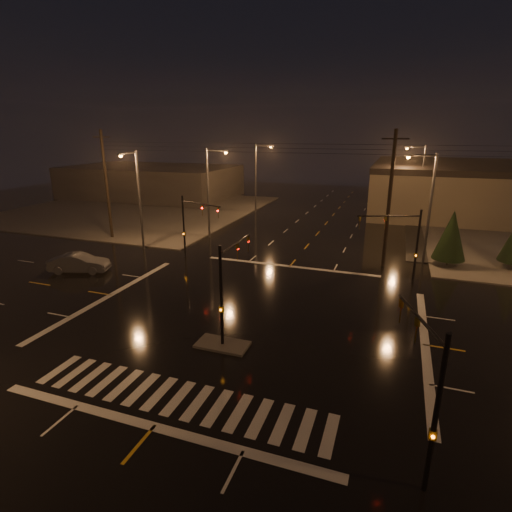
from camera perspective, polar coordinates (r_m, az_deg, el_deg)
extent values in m
plane|color=black|center=(26.85, -1.27, -8.66)|extent=(140.00, 140.00, 0.00)
cube|color=#4B4843|center=(66.25, -16.62, 6.48)|extent=(36.00, 36.00, 0.12)
cube|color=#4B4843|center=(23.56, -4.80, -12.49)|extent=(3.00, 1.60, 0.15)
cube|color=beige|center=(19.91, -11.04, -19.28)|extent=(15.00, 2.60, 0.01)
cube|color=beige|center=(18.61, -14.38, -22.55)|extent=(16.00, 0.50, 0.01)
cube|color=beige|center=(36.57, 4.85, -1.47)|extent=(16.00, 0.50, 0.01)
cube|color=#3A3633|center=(78.41, -14.66, 10.26)|extent=(30.00, 18.00, 5.60)
cylinder|color=black|center=(22.25, -4.99, -5.95)|extent=(0.18, 0.18, 6.00)
cylinder|color=black|center=(23.36, -2.88, 1.75)|extent=(0.12, 4.50, 0.12)
imported|color=#594707|center=(25.19, -1.13, 2.81)|extent=(0.16, 0.20, 1.00)
cube|color=#594707|center=(22.54, -4.95, -7.58)|extent=(0.25, 0.18, 0.35)
cylinder|color=black|center=(34.23, 22.00, 1.22)|extent=(0.18, 0.18, 6.00)
cylinder|color=black|center=(32.79, 18.43, 5.44)|extent=(4.74, 1.82, 0.12)
imported|color=#594707|center=(32.15, 14.61, 5.46)|extent=(0.24, 0.22, 1.00)
cube|color=#594707|center=(34.42, 21.87, 0.10)|extent=(0.25, 0.18, 0.35)
cylinder|color=black|center=(39.17, -10.28, 4.15)|extent=(0.18, 0.18, 6.00)
cylinder|color=black|center=(36.83, -7.94, 7.40)|extent=(4.74, 1.82, 0.12)
imported|color=#594707|center=(35.24, -5.43, 6.95)|extent=(0.24, 0.22, 1.00)
cube|color=#594707|center=(39.33, -10.22, 3.15)|extent=(0.25, 0.18, 0.35)
cylinder|color=black|center=(15.02, 24.27, -20.20)|extent=(0.18, 0.18, 6.00)
cylinder|color=black|center=(15.32, 22.41, -8.27)|extent=(1.48, 3.80, 0.12)
imported|color=#594707|center=(16.85, 20.11, -5.84)|extent=(0.22, 0.24, 1.00)
cube|color=#594707|center=(15.44, 23.93, -22.29)|extent=(0.25, 0.18, 0.35)
cylinder|color=#38383A|center=(45.76, -6.86, 8.74)|extent=(0.24, 0.24, 10.00)
cylinder|color=#38383A|center=(44.78, -5.66, 14.77)|extent=(2.40, 0.14, 0.14)
cube|color=#38383A|center=(44.32, -4.33, 14.71)|extent=(0.70, 0.30, 0.18)
sphere|color=orange|center=(44.33, -4.33, 14.54)|extent=(0.32, 0.32, 0.32)
cylinder|color=#38383A|center=(60.39, -0.05, 10.94)|extent=(0.24, 0.24, 10.00)
cylinder|color=#38383A|center=(59.65, 1.08, 15.48)|extent=(2.40, 0.14, 0.14)
cube|color=#38383A|center=(59.31, 2.12, 15.41)|extent=(0.70, 0.30, 0.18)
sphere|color=orange|center=(59.31, 2.12, 15.29)|extent=(0.32, 0.32, 0.32)
cylinder|color=#38383A|center=(39.23, 23.57, 5.98)|extent=(0.24, 0.24, 10.00)
cylinder|color=#38383A|center=(38.62, 22.63, 13.15)|extent=(2.40, 0.14, 0.14)
cube|color=#38383A|center=(38.59, 20.96, 13.26)|extent=(0.70, 0.30, 0.18)
sphere|color=orange|center=(38.60, 20.94, 13.07)|extent=(0.32, 0.32, 0.32)
cylinder|color=#38383A|center=(59.00, 22.53, 9.49)|extent=(0.24, 0.24, 10.00)
cylinder|color=#38383A|center=(58.59, 21.88, 14.25)|extent=(2.40, 0.14, 0.14)
cube|color=#38383A|center=(58.57, 20.77, 14.32)|extent=(0.70, 0.30, 0.18)
sphere|color=orange|center=(58.58, 20.76, 14.19)|extent=(0.32, 0.32, 0.32)
cylinder|color=#38383A|center=(42.55, -16.27, 7.52)|extent=(0.24, 0.24, 10.00)
cylinder|color=#38383A|center=(41.09, -17.84, 13.82)|extent=(0.14, 2.40, 0.14)
cube|color=#38383A|center=(40.22, -18.79, 13.60)|extent=(0.30, 0.70, 0.18)
sphere|color=orange|center=(40.22, -18.77, 13.42)|extent=(0.32, 0.32, 0.32)
cylinder|color=black|center=(48.02, -20.56, 9.39)|extent=(0.32, 0.32, 12.00)
cube|color=black|center=(47.67, -21.24, 15.57)|extent=(2.20, 0.12, 0.12)
cylinder|color=black|center=(36.99, 18.49, 7.50)|extent=(0.32, 0.32, 12.00)
cube|color=black|center=(36.54, 19.30, 15.54)|extent=(2.20, 0.12, 0.12)
cylinder|color=black|center=(40.38, 25.64, -0.83)|extent=(0.18, 0.18, 0.70)
cone|color=black|center=(39.73, 26.12, 2.71)|extent=(2.86, 2.86, 4.46)
imported|color=#56595D|center=(38.01, -23.96, -0.92)|extent=(5.31, 3.30, 1.65)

